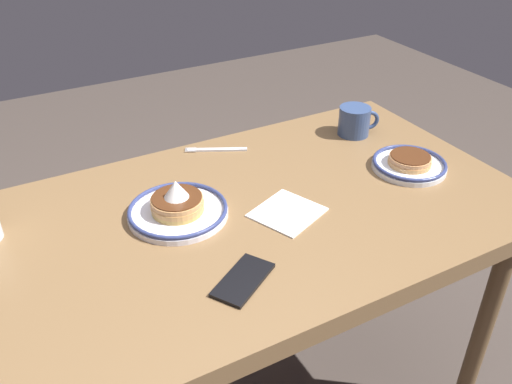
{
  "coord_description": "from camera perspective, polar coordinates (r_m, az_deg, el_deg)",
  "views": [
    {
      "loc": [
        0.47,
        0.95,
        1.5
      ],
      "look_at": [
        -0.07,
        -0.02,
        0.79
      ],
      "focal_mm": 37.93,
      "sensor_mm": 36.0,
      "label": 1
    }
  ],
  "objects": [
    {
      "name": "coffee_mug",
      "position": [
        1.67,
        10.4,
        7.42
      ],
      "size": [
        0.12,
        0.09,
        0.09
      ],
      "color": "#334772",
      "rests_on": "dining_table"
    },
    {
      "name": "dining_table",
      "position": [
        1.33,
        -2.02,
        -4.82
      ],
      "size": [
        1.44,
        0.78,
        0.76
      ],
      "color": "brown",
      "rests_on": "ground_plane"
    },
    {
      "name": "cell_phone",
      "position": [
        1.1,
        -1.37,
        -9.24
      ],
      "size": [
        0.16,
        0.14,
        0.01
      ],
      "primitive_type": "cube",
      "rotation": [
        0.0,
        0.0,
        0.56
      ],
      "color": "black",
      "rests_on": "dining_table"
    },
    {
      "name": "fork_near",
      "position": [
        1.57,
        -4.27,
        4.48
      ],
      "size": [
        0.17,
        0.1,
        0.01
      ],
      "color": "silver",
      "rests_on": "dining_table"
    },
    {
      "name": "paper_napkin",
      "position": [
        1.3,
        3.32,
        -2.16
      ],
      "size": [
        0.19,
        0.19,
        0.0
      ],
      "primitive_type": "cube",
      "rotation": [
        0.0,
        0.0,
        0.39
      ],
      "color": "white",
      "rests_on": "dining_table"
    },
    {
      "name": "plate_near_main",
      "position": [
        1.29,
        -8.26,
        -1.65
      ],
      "size": [
        0.24,
        0.24,
        0.1
      ],
      "color": "white",
      "rests_on": "dining_table"
    },
    {
      "name": "plate_center_pancakes",
      "position": [
        1.53,
        15.87,
        2.92
      ],
      "size": [
        0.2,
        0.2,
        0.04
      ],
      "color": "white",
      "rests_on": "dining_table"
    }
  ]
}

